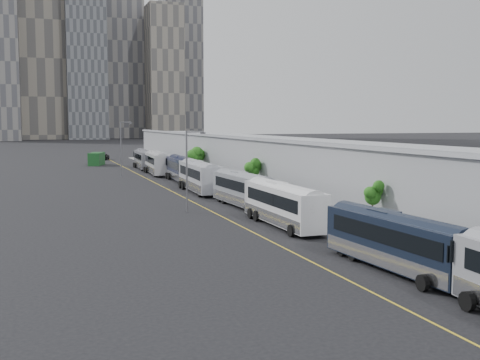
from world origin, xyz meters
name	(u,v)px	position (x,y,z in m)	size (l,w,h in m)	color
sidewalk	(275,197)	(9.00, 55.00, 0.06)	(10.00, 170.00, 0.12)	gray
lane_line	(191,201)	(-1.50, 55.00, 0.01)	(0.12, 160.00, 0.02)	gold
depot	(305,167)	(12.99, 55.00, 3.51)	(12.45, 160.40, 7.20)	gray
skyline	(62,42)	(-2.90, 324.16, 50.85)	(145.00, 64.00, 120.00)	slate
bus_1	(396,247)	(2.38, 19.18, 1.50)	(3.23, 12.32, 3.56)	black
bus_2	(283,208)	(1.98, 35.85, 1.59)	(2.88, 12.90, 3.77)	white
bus_3	(244,193)	(2.65, 48.25, 1.56)	(3.13, 12.79, 3.71)	gray
bus_4	(200,179)	(1.75, 63.01, 1.69)	(3.25, 13.80, 4.01)	#B2B3BD
bus_5	(182,171)	(2.80, 77.36, 1.61)	(3.32, 13.17, 3.82)	#151A31
bus_6	(157,165)	(1.62, 90.66, 1.66)	(3.45, 13.58, 3.93)	silver
bus_7	(144,161)	(1.62, 103.56, 1.56)	(3.16, 12.79, 3.71)	slate
tree_1	(373,196)	(6.17, 28.18, 3.43)	(1.26, 1.26, 4.15)	black
tree_2	(252,169)	(5.94, 54.57, 3.59)	(1.72, 1.72, 4.49)	black
tree_3	(195,156)	(5.44, 79.56, 3.78)	(2.72, 2.72, 5.15)	black
street_lamp_near	(189,165)	(-3.83, 46.43, 4.78)	(2.04, 0.22, 8.20)	#59595E
street_lamp_far	(122,145)	(-4.62, 88.71, 5.24)	(2.04, 0.22, 9.10)	#59595E
shipping_container	(97,159)	(-6.14, 116.75, 1.32)	(2.36, 6.04, 2.64)	#15441C
suv	(102,157)	(-3.06, 134.41, 0.75)	(2.48, 5.38, 1.49)	black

